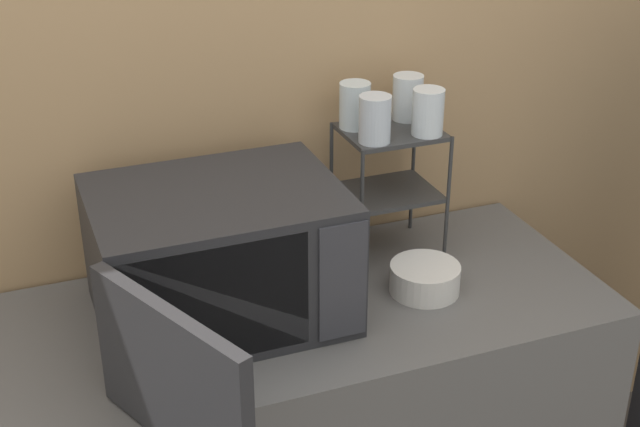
% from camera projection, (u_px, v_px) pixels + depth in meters
% --- Properties ---
extents(wall_back, '(8.00, 0.06, 2.60)m').
position_uv_depth(wall_back, '(216.00, 111.00, 2.28)').
color(wall_back, tan).
rests_on(wall_back, ground_plane).
extents(microwave, '(0.60, 0.85, 0.33)m').
position_uv_depth(microwave, '(217.00, 260.00, 2.05)').
color(microwave, '#262628').
rests_on(microwave, counter).
extents(dish_rack, '(0.25, 0.21, 0.35)m').
position_uv_depth(dish_rack, '(389.00, 166.00, 2.32)').
color(dish_rack, '#333333').
rests_on(dish_rack, counter).
extents(glass_front_left, '(0.08, 0.08, 0.12)m').
position_uv_depth(glass_front_left, '(375.00, 119.00, 2.18)').
color(glass_front_left, silver).
rests_on(glass_front_left, dish_rack).
extents(glass_back_right, '(0.08, 0.08, 0.12)m').
position_uv_depth(glass_back_right, '(408.00, 97.00, 2.32)').
color(glass_back_right, silver).
rests_on(glass_back_right, dish_rack).
extents(glass_front_right, '(0.08, 0.08, 0.12)m').
position_uv_depth(glass_front_right, '(428.00, 112.00, 2.22)').
color(glass_front_right, silver).
rests_on(glass_front_right, dish_rack).
extents(glass_back_left, '(0.08, 0.08, 0.12)m').
position_uv_depth(glass_back_left, '(355.00, 105.00, 2.26)').
color(glass_back_left, silver).
rests_on(glass_back_left, dish_rack).
extents(bowl, '(0.18, 0.18, 0.07)m').
position_uv_depth(bowl, '(425.00, 279.00, 2.23)').
color(bowl, silver).
rests_on(bowl, counter).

